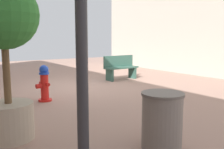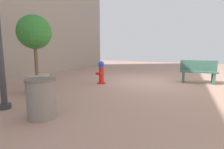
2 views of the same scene
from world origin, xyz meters
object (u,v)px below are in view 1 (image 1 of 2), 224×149
bench_near (120,67)px  planter_tree (4,39)px  trash_bin (162,121)px  fire_hydrant (44,83)px

bench_near → planter_tree: (5.02, 3.89, 1.12)m
trash_bin → bench_near: bearing=-120.5°
bench_near → planter_tree: size_ratio=0.58×
bench_near → fire_hydrant: bearing=25.4°
fire_hydrant → planter_tree: size_ratio=0.38×
bench_near → trash_bin: size_ratio=1.74×
fire_hydrant → trash_bin: size_ratio=1.13×
planter_tree → trash_bin: bearing=137.9°
bench_near → planter_tree: bearing=37.8°
planter_tree → trash_bin: planter_tree is taller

